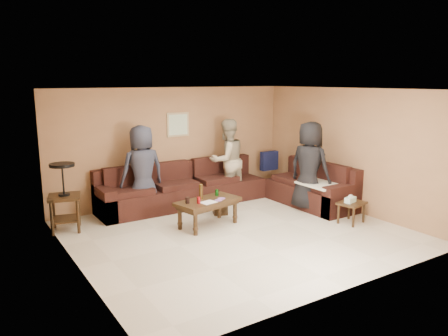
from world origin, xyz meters
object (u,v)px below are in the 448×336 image
at_px(end_table_left, 64,196).
at_px(waste_bin, 220,206).
at_px(side_table_right, 351,205).
at_px(person_middle, 227,160).
at_px(sectional_sofa, 229,191).
at_px(person_left, 142,170).
at_px(coffee_table, 208,204).
at_px(person_right, 309,166).

distance_m(end_table_left, waste_bin, 2.96).
xyz_separation_m(side_table_right, person_middle, (-1.08, 2.62, 0.55)).
bearing_deg(person_middle, side_table_right, 108.13).
relative_size(sectional_sofa, person_left, 2.59).
bearing_deg(waste_bin, sectional_sofa, 39.28).
relative_size(side_table_right, person_left, 0.32).
xyz_separation_m(end_table_left, person_middle, (3.54, 0.17, 0.27)).
relative_size(sectional_sofa, coffee_table, 3.60).
bearing_deg(person_left, side_table_right, 139.11).
bearing_deg(sectional_sofa, person_right, -42.91).
distance_m(person_left, person_right, 3.38).
relative_size(end_table_left, person_right, 0.67).
xyz_separation_m(coffee_table, end_table_left, (-2.27, 1.15, 0.22)).
distance_m(sectional_sofa, waste_bin, 0.65).
distance_m(end_table_left, side_table_right, 5.24).
xyz_separation_m(person_left, person_middle, (1.99, -0.01, 0.01)).
bearing_deg(person_middle, coffee_table, 41.68).
distance_m(coffee_table, side_table_right, 2.69).
distance_m(side_table_right, person_right, 1.21).
distance_m(waste_bin, person_left, 1.70).
relative_size(person_left, person_middle, 0.99).
bearing_deg(sectional_sofa, waste_bin, -140.72).
bearing_deg(side_table_right, person_right, 94.10).
relative_size(sectional_sofa, person_middle, 2.56).
relative_size(end_table_left, person_left, 0.68).
distance_m(end_table_left, person_middle, 3.56).
xyz_separation_m(end_table_left, person_left, (1.55, 0.18, 0.26)).
xyz_separation_m(coffee_table, side_table_right, (2.36, -1.30, -0.06)).
distance_m(coffee_table, person_middle, 1.90).
relative_size(coffee_table, person_middle, 0.71).
relative_size(coffee_table, end_table_left, 1.05).
bearing_deg(waste_bin, end_table_left, 167.29).
bearing_deg(sectional_sofa, person_middle, 63.50).
bearing_deg(person_right, person_left, 47.58).
height_order(end_table_left, person_left, person_left).
xyz_separation_m(person_middle, person_right, (1.01, -1.55, 0.01)).
height_order(sectional_sofa, person_left, person_left).
relative_size(end_table_left, person_middle, 0.67).
bearing_deg(coffee_table, side_table_right, -28.91).
distance_m(side_table_right, person_middle, 2.89).
bearing_deg(person_left, sectional_sofa, 166.19).
relative_size(person_left, person_right, 0.98).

